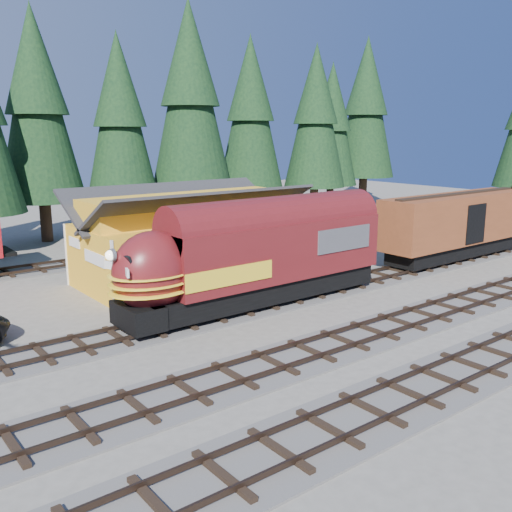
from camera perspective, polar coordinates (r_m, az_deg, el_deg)
ground at (r=24.87m, az=6.39°, el=-7.09°), size 120.00×120.00×0.00m
track_siding at (r=34.61m, az=13.64°, el=-1.71°), size 68.00×3.20×0.33m
track_main_south at (r=31.40m, az=22.23°, el=-3.72°), size 68.00×3.20×0.33m
depot at (r=32.23m, az=-6.64°, el=2.82°), size 12.80×7.00×5.30m
conifer_backdrop at (r=47.16m, az=-8.70°, el=14.28°), size 80.19×20.64×16.23m
locomotive at (r=26.69m, az=-0.58°, el=-0.45°), size 14.51×2.88×3.95m
boxcar at (r=39.04m, az=19.39°, el=3.06°), size 12.70×2.72×3.99m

